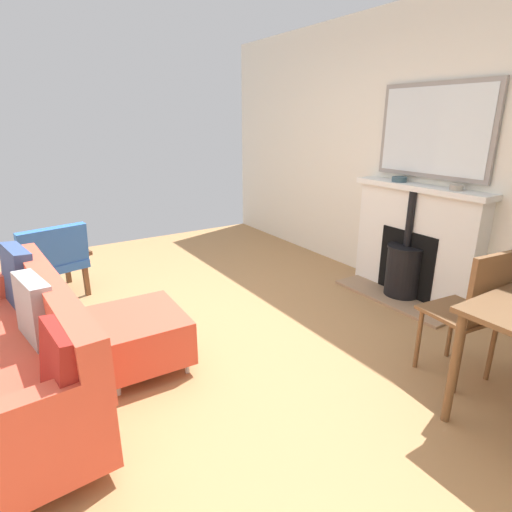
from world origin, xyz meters
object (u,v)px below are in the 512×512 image
(mantel_bowl_far, at_px, (456,187))
(mantel_bowl_near, at_px, (399,179))
(ottoman, at_px, (140,335))
(armchair_accent, at_px, (50,258))
(fireplace, at_px, (412,249))
(dining_chair_near_fireplace, at_px, (473,307))
(sofa, at_px, (10,359))

(mantel_bowl_far, bearing_deg, mantel_bowl_near, -90.00)
(ottoman, height_order, armchair_accent, armchair_accent)
(mantel_bowl_far, bearing_deg, ottoman, -12.02)
(fireplace, distance_m, armchair_accent, 3.47)
(ottoman, relative_size, dining_chair_near_fireplace, 0.72)
(mantel_bowl_far, xyz_separation_m, armchair_accent, (2.98, -2.15, -0.71))
(mantel_bowl_near, xyz_separation_m, armchair_accent, (2.98, -1.56, -0.71))
(fireplace, xyz_separation_m, mantel_bowl_far, (-0.01, 0.35, 0.64))
(fireplace, relative_size, mantel_bowl_far, 11.96)
(mantel_bowl_near, distance_m, dining_chair_near_fireplace, 1.72)
(mantel_bowl_near, distance_m, mantel_bowl_far, 0.59)
(sofa, distance_m, dining_chair_near_fireplace, 2.82)
(fireplace, distance_m, mantel_bowl_far, 0.73)
(fireplace, relative_size, armchair_accent, 1.75)
(mantel_bowl_far, bearing_deg, fireplace, -88.73)
(sofa, xyz_separation_m, ottoman, (-0.78, -0.09, -0.12))
(dining_chair_near_fireplace, bearing_deg, mantel_bowl_far, -138.50)
(mantel_bowl_near, bearing_deg, armchair_accent, -27.60)
(fireplace, xyz_separation_m, armchair_accent, (2.97, -1.80, -0.07))
(mantel_bowl_far, xyz_separation_m, dining_chair_near_fireplace, (0.87, 0.77, -0.58))
(sofa, bearing_deg, fireplace, 178.00)
(dining_chair_near_fireplace, bearing_deg, mantel_bowl_near, -122.57)
(mantel_bowl_far, relative_size, dining_chair_near_fireplace, 0.12)
(mantel_bowl_near, relative_size, dining_chair_near_fireplace, 0.15)
(mantel_bowl_far, height_order, ottoman, mantel_bowl_far)
(sofa, distance_m, ottoman, 0.79)
(mantel_bowl_far, bearing_deg, sofa, -7.87)
(mantel_bowl_far, relative_size, sofa, 0.06)
(fireplace, height_order, dining_chair_near_fireplace, fireplace)
(mantel_bowl_near, height_order, armchair_accent, mantel_bowl_near)
(fireplace, height_order, mantel_bowl_far, mantel_bowl_far)
(mantel_bowl_far, distance_m, sofa, 3.52)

